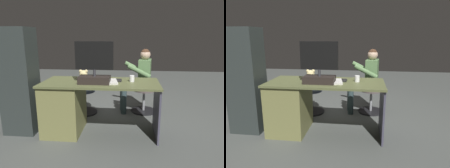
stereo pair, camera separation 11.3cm
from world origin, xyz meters
TOP-DOWN VIEW (x-y plane):
  - ground_plane at (0.00, 0.00)m, footprint 10.00×10.00m
  - desk at (0.42, 0.35)m, footprint 1.58×0.69m
  - monitor at (0.06, 0.43)m, footprint 0.50×0.23m
  - keyboard at (-0.07, 0.27)m, footprint 0.42×0.14m
  - computer_mouse at (0.25, 0.27)m, footprint 0.06×0.10m
  - cup at (-0.43, 0.29)m, footprint 0.07×0.07m
  - tv_remote at (0.30, 0.32)m, footprint 0.11×0.15m
  - notebook_binder at (-0.12, 0.37)m, footprint 0.27×0.33m
  - office_chair_teddy at (0.41, -0.39)m, footprint 0.45×0.45m
  - teddy_bear at (0.41, -0.40)m, footprint 0.24×0.24m
  - visitor_chair at (-0.65, -0.55)m, footprint 0.45×0.45m
  - person at (-0.57, -0.53)m, footprint 0.56×0.53m
  - equipment_rack at (1.13, 0.40)m, footprint 0.44×0.36m

SIDE VIEW (x-z plane):
  - ground_plane at x=0.00m, z-range 0.00..0.00m
  - visitor_chair at x=-0.65m, z-range 0.04..0.50m
  - office_chair_teddy at x=0.41m, z-range 0.05..0.50m
  - desk at x=0.42m, z-range 0.03..0.77m
  - teddy_bear at x=0.41m, z-range 0.43..0.77m
  - person at x=-0.57m, z-range 0.09..1.23m
  - equipment_rack at x=1.13m, z-range 0.00..1.47m
  - tv_remote at x=0.30m, z-range 0.75..0.76m
  - keyboard at x=-0.07m, z-range 0.75..0.77m
  - notebook_binder at x=-0.12m, z-range 0.75..0.77m
  - computer_mouse at x=0.25m, z-range 0.75..0.78m
  - cup at x=-0.43m, z-range 0.75..0.83m
  - monitor at x=0.06m, z-range 0.63..1.18m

